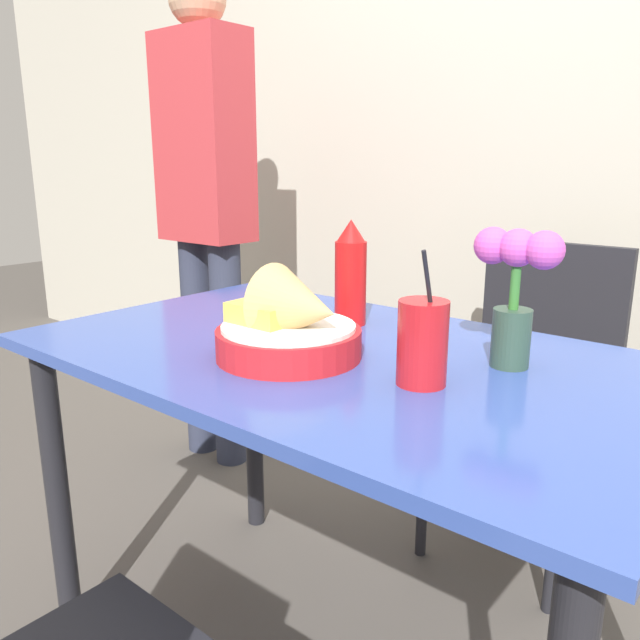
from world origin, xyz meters
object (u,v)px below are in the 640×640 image
object	(u,v)px
person_standing	(206,195)
flower_vase	(515,281)
chair_far_window	(535,371)
drink_cup	(422,345)
ketchup_bottle	(351,274)
food_basket	(292,327)

from	to	relation	value
person_standing	flower_vase	bearing A→B (deg)	-18.19
chair_far_window	drink_cup	distance (m)	0.87
chair_far_window	ketchup_bottle	size ratio (longest dim) A/B	3.79
ketchup_bottle	person_standing	bearing A→B (deg)	157.78
drink_cup	flower_vase	distance (m)	0.21
drink_cup	flower_vase	xyz separation A→B (m)	(0.07, 0.17, 0.09)
chair_far_window	person_standing	size ratio (longest dim) A/B	0.51
chair_far_window	food_basket	distance (m)	0.90
food_basket	flower_vase	world-z (taller)	flower_vase
drink_cup	ketchup_bottle	bearing A→B (deg)	143.82
chair_far_window	ketchup_bottle	distance (m)	0.70
ketchup_bottle	drink_cup	world-z (taller)	ketchup_bottle
chair_far_window	flower_vase	distance (m)	0.76
ketchup_bottle	person_standing	xyz separation A→B (m)	(-0.89, 0.36, 0.12)
food_basket	flower_vase	bearing A→B (deg)	32.84
flower_vase	person_standing	distance (m)	1.34
drink_cup	person_standing	distance (m)	1.35
food_basket	chair_far_window	bearing A→B (deg)	80.89
person_standing	food_basket	bearing A→B (deg)	-33.13
ketchup_bottle	flower_vase	distance (m)	0.39
chair_far_window	person_standing	world-z (taller)	person_standing
flower_vase	chair_far_window	bearing A→B (deg)	105.81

